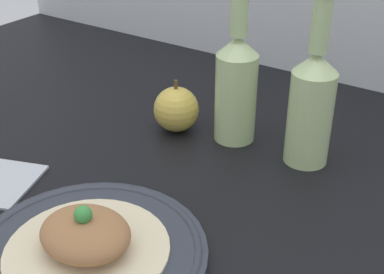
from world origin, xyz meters
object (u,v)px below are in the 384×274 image
plate (88,254)px  apple (176,109)px  cider_bottle_left (236,83)px  cider_bottle_right (312,102)px  plated_food (86,237)px

plate → apple: bearing=107.4°
plate → apple: 33.51cm
cider_bottle_left → cider_bottle_right: size_ratio=1.00×
cider_bottle_left → apple: 11.58cm
apple → plated_food: bearing=-72.6°
plated_food → apple: (-9.97, 31.87, 0.34)cm
cider_bottle_left → cider_bottle_right: bearing=0.0°
cider_bottle_left → cider_bottle_right: 12.45cm
plated_food → apple: size_ratio=2.13×
plate → cider_bottle_left: bearing=90.8°
plated_food → plate: bearing=0.0°
plated_food → cider_bottle_left: cider_bottle_left is taller
cider_bottle_right → cider_bottle_left: bearing=180.0°
cider_bottle_right → apple: cider_bottle_right is taller
plate → plated_food: bearing=180.0°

